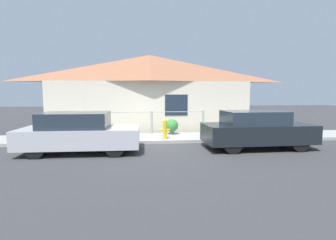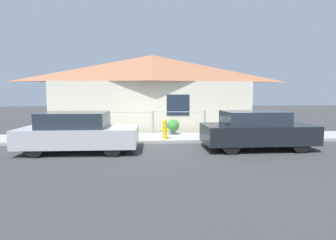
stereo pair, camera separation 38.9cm
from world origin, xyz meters
name	(u,v)px [view 2 (the right image)]	position (x,y,z in m)	size (l,w,h in m)	color
ground_plane	(153,144)	(0.00, 0.00, 0.00)	(60.00, 60.00, 0.00)	#38383A
sidewalk	(153,138)	(0.00, 1.01, 0.06)	(24.00, 2.02, 0.12)	#9E9E99
house	(152,72)	(0.00, 3.49, 3.04)	(10.21, 2.23, 3.89)	beige
fence	(153,121)	(0.00, 1.87, 0.70)	(4.90, 0.10, 1.04)	#999993
car_left	(78,132)	(-2.52, -1.21, 0.67)	(3.86, 1.73, 1.34)	#B7B7BC
car_right	(257,130)	(3.60, -1.21, 0.68)	(3.82, 1.67, 1.34)	black
fire_hydrant	(165,129)	(0.46, 0.35, 0.55)	(0.39, 0.17, 0.81)	yellow
potted_plant_near_hydrant	(173,126)	(0.90, 1.53, 0.51)	(0.56, 0.56, 0.68)	slate
potted_plant_by_fence	(104,131)	(-2.08, 1.21, 0.37)	(0.36, 0.36, 0.48)	#9E5638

